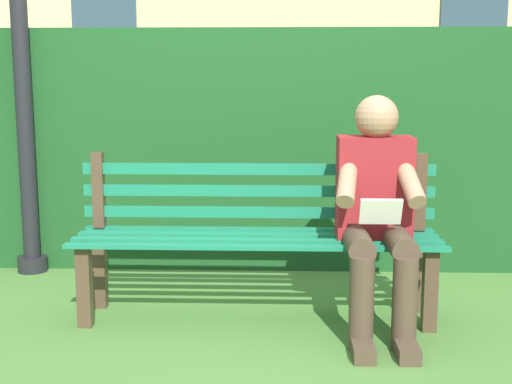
{
  "coord_description": "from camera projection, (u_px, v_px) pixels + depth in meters",
  "views": [
    {
      "loc": [
        -0.12,
        3.5,
        1.27
      ],
      "look_at": [
        0.0,
        0.1,
        0.7
      ],
      "focal_mm": 48.42,
      "sensor_mm": 36.0,
      "label": 1
    }
  ],
  "objects": [
    {
      "name": "hedge_backdrop",
      "position": [
        279.0,
        143.0,
        4.74
      ],
      "size": [
        6.48,
        0.73,
        1.63
      ],
      "color": "#19471E",
      "rests_on": "ground"
    },
    {
      "name": "park_bench",
      "position": [
        257.0,
        233.0,
        3.66
      ],
      "size": [
        1.91,
        0.46,
        0.86
      ],
      "color": "#4C3828",
      "rests_on": "ground"
    },
    {
      "name": "person_seated",
      "position": [
        377.0,
        207.0,
        3.44
      ],
      "size": [
        0.44,
        0.73,
        1.18
      ],
      "color": "maroon",
      "rests_on": "ground"
    },
    {
      "name": "ground",
      "position": [
        257.0,
        318.0,
        3.66
      ],
      "size": [
        60.0,
        60.0,
        0.0
      ],
      "primitive_type": "plane",
      "color": "#477533"
    }
  ]
}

